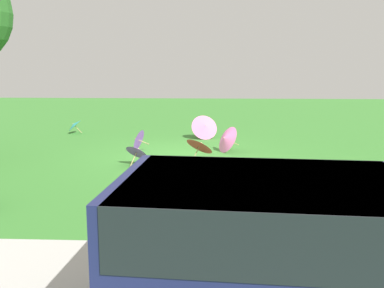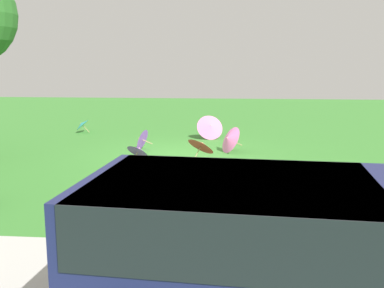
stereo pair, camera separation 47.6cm
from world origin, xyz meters
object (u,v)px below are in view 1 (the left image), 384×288
Objects in this scene: parasol_purple_1 at (137,139)px; parasol_teal_0 at (74,125)px; parasol_blue_0 at (341,179)px; parasol_pink_0 at (205,127)px; parasol_pink_1 at (226,139)px; parasol_red_1 at (200,145)px; parasol_purple_0 at (137,151)px; van_dark at (346,247)px.

parasol_teal_0 is at bearing -47.27° from parasol_purple_1.
parasol_blue_0 is 7.09m from parasol_pink_0.
parasol_blue_0 is at bearing 116.95° from parasol_pink_1.
parasol_red_1 reaches higher than parasol_purple_1.
parasol_pink_0 reaches higher than parasol_purple_0.
parasol_blue_0 is 0.82× the size of parasol_pink_0.
parasol_blue_0 is at bearing 150.44° from parasol_purple_0.
parasol_pink_1 is 2.63m from parasol_purple_1.
van_dark is 13.82m from parasol_teal_0.
parasol_blue_0 is (-1.27, -4.76, -0.58)m from van_dark.
parasol_purple_1 is 0.70× the size of parasol_red_1.
parasol_red_1 is at bearing 89.15° from parasol_pink_0.
parasol_purple_0 is (4.44, -2.52, 0.03)m from parasol_blue_0.
parasol_teal_0 is at bearing -57.49° from parasol_purple_0.
parasol_purple_0 is 0.74× the size of parasol_pink_0.
parasol_pink_0 is at bearing -82.22° from van_dark.
parasol_pink_0 is at bearing -73.99° from parasol_pink_1.
parasol_teal_0 is 0.66× the size of parasol_red_1.
parasol_pink_1 is (-5.46, 3.26, 0.08)m from parasol_teal_0.
parasol_blue_0 is at bearing -104.88° from van_dark.
parasol_purple_0 reaches higher than parasol_teal_0.
parasol_purple_0 is at bearing 17.15° from parasol_red_1.
parasol_pink_0 is (1.54, -11.27, -0.49)m from van_dark.
parasol_teal_0 is 0.63× the size of parasol_pink_0.
parasol_red_1 is (1.59, -7.77, -0.47)m from van_dark.
parasol_pink_0 reaches higher than parasol_teal_0.
parasol_red_1 is (-1.59, -0.49, 0.08)m from parasol_purple_0.
parasol_pink_1 is (0.89, -9.00, -0.52)m from van_dark.
van_dark reaches higher than parasol_pink_1.
van_dark is at bearing 97.78° from parasol_pink_0.
parasol_purple_0 is 4.31m from parasol_pink_0.
van_dark is at bearing 113.58° from parasol_purple_0.
van_dark reaches higher than parasol_purple_0.
parasol_pink_1 is (-0.65, 2.27, -0.03)m from parasol_pink_0.
parasol_purple_1 reaches higher than parasol_purple_0.
parasol_purple_0 is 0.77× the size of parasol_red_1.
van_dark reaches higher than parasol_purple_1.
parasol_purple_0 is (3.18, -7.28, -0.55)m from van_dark.
parasol_purple_0 is 2.86m from parasol_pink_1.
parasol_pink_1 reaches higher than parasol_purple_1.
van_dark reaches higher than parasol_teal_0.
parasol_blue_0 reaches higher than parasol_teal_0.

